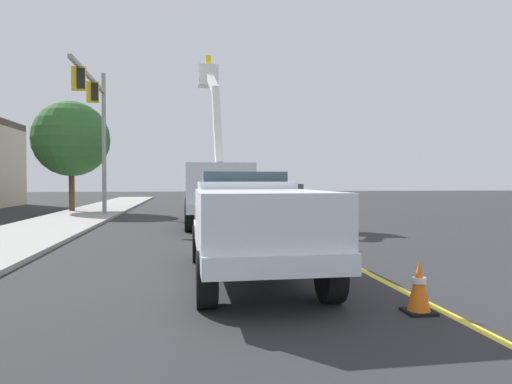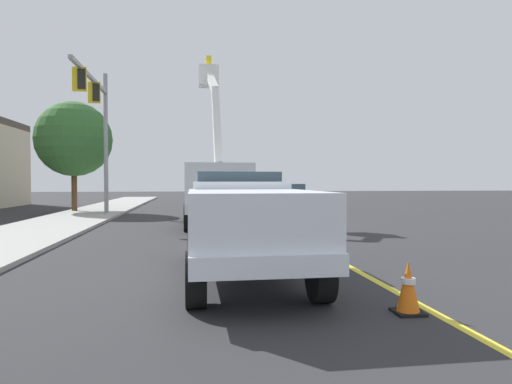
% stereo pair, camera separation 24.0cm
% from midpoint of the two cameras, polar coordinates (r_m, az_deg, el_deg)
% --- Properties ---
extents(ground, '(120.00, 120.00, 0.00)m').
position_cam_midpoint_polar(ground, '(20.36, 0.86, -3.82)').
color(ground, '#2D2D30').
extents(sidewalk_far_side, '(60.06, 4.68, 0.12)m').
position_cam_midpoint_polar(sidewalk_far_side, '(20.79, -24.42, -3.68)').
color(sidewalk_far_side, '#9E9E99').
rests_on(sidewalk_far_side, ground).
extents(lane_centre_stripe, '(49.99, 1.06, 0.01)m').
position_cam_midpoint_polar(lane_centre_stripe, '(20.36, 0.86, -3.81)').
color(lane_centre_stripe, yellow).
rests_on(lane_centre_stripe, ground).
extents(utility_bucket_truck, '(8.24, 2.71, 7.57)m').
position_cam_midpoint_polar(utility_bucket_truck, '(19.26, -5.77, 0.71)').
color(utility_bucket_truck, silver).
rests_on(utility_bucket_truck, ground).
extents(service_pickup_truck, '(5.64, 2.27, 2.06)m').
position_cam_midpoint_polar(service_pickup_truck, '(8.35, -1.36, -3.67)').
color(service_pickup_truck, white).
rests_on(service_pickup_truck, ground).
extents(passing_minivan, '(4.83, 2.02, 1.69)m').
position_cam_midpoint_polar(passing_minivan, '(28.55, 3.48, -0.37)').
color(passing_minivan, silver).
rests_on(passing_minivan, ground).
extents(traffic_cone_leading, '(0.40, 0.40, 0.75)m').
position_cam_midpoint_polar(traffic_cone_leading, '(6.67, 19.43, -11.59)').
color(traffic_cone_leading, black).
rests_on(traffic_cone_leading, ground).
extents(traffic_cone_mid_front, '(0.40, 0.40, 0.86)m').
position_cam_midpoint_polar(traffic_cone_mid_front, '(11.24, 6.98, -5.95)').
color(traffic_cone_mid_front, black).
rests_on(traffic_cone_mid_front, ground).
extents(traffic_cone_mid_rear, '(0.40, 0.40, 0.77)m').
position_cam_midpoint_polar(traffic_cone_mid_rear, '(17.27, 1.82, -3.50)').
color(traffic_cone_mid_rear, black).
rests_on(traffic_cone_mid_rear, ground).
extents(traffic_cone_trailing, '(0.40, 0.40, 0.74)m').
position_cam_midpoint_polar(traffic_cone_trailing, '(23.29, -0.95, -2.27)').
color(traffic_cone_trailing, black).
rests_on(traffic_cone_trailing, ground).
extents(traffic_signal_mast, '(7.08, 0.61, 7.68)m').
position_cam_midpoint_polar(traffic_signal_mast, '(23.37, -20.33, 9.47)').
color(traffic_signal_mast, gray).
rests_on(traffic_signal_mast, ground).
extents(street_tree_right, '(4.39, 4.39, 6.54)m').
position_cam_midpoint_polar(street_tree_right, '(28.09, -23.12, 6.36)').
color(street_tree_right, brown).
rests_on(street_tree_right, ground).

